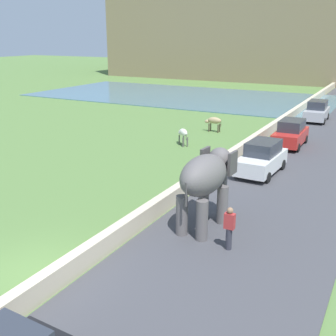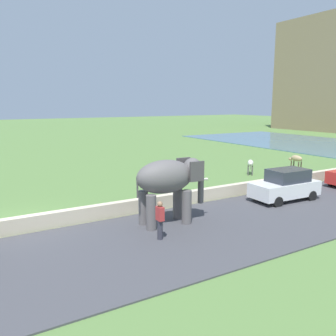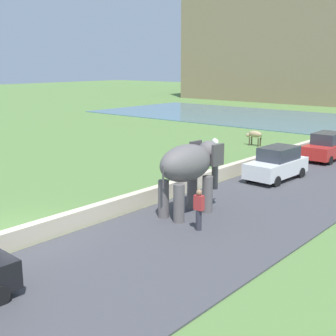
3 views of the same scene
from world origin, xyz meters
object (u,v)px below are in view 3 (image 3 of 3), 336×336
car_white (277,164)px  cow_white (215,143)px  elephant (190,167)px  person_beside_elephant (199,209)px  car_red (326,147)px  cow_tan (255,135)px

car_white → cow_white: (-6.51, 3.61, -0.06)m
elephant → person_beside_elephant: elephant is taller
person_beside_elephant → cow_white: 14.90m
car_red → person_beside_elephant: bearing=-84.6°
elephant → cow_white: elephant is taller
cow_tan → cow_white: size_ratio=1.13×
person_beside_elephant → car_red: size_ratio=0.41×
car_white → elephant: bearing=-89.9°
elephant → car_red: bearing=90.1°
elephant → car_white: 7.71m
elephant → cow_white: size_ratio=2.84×
elephant → cow_white: 13.04m
elephant → cow_white: (-6.52, 11.23, -1.20)m
car_red → car_white: same height
person_beside_elephant → car_white: car_white is taller
car_red → car_white: size_ratio=0.99×
car_red → cow_tan: 6.53m
cow_tan → cow_white: same height
person_beside_elephant → car_red: (-1.49, 15.69, 0.03)m
car_white → car_red: bearing=90.0°
car_red → car_white: bearing=-90.0°
cow_tan → person_beside_elephant: bearing=-66.0°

